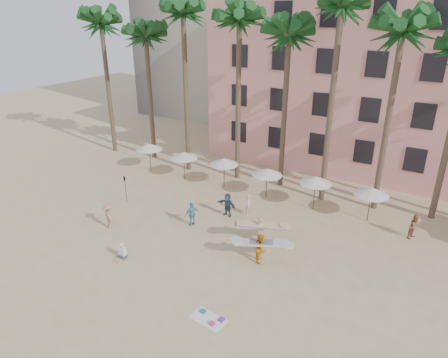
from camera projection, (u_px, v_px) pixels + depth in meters
ground at (189, 286)px, 22.17m from camera, size 120.00×120.00×0.00m
pink_hotel at (410, 82)px, 36.52m from camera, size 35.00×14.00×16.00m
palm_row at (307, 27)px, 28.77m from camera, size 44.40×5.40×16.30m
umbrella_row at (245, 166)px, 32.58m from camera, size 22.50×2.70×2.73m
beach_towel at (209, 318)px, 19.82m from camera, size 1.91×1.22×0.14m
carrier_yellow at (261, 229)px, 25.90m from camera, size 3.14×2.13×1.86m
carrier_white at (261, 247)px, 24.03m from camera, size 3.22×1.79×1.83m
beachgoers at (223, 213)px, 28.19m from camera, size 19.79×10.21×1.83m
paddle at (125, 186)px, 31.21m from camera, size 0.18×0.04×2.23m
seated_man at (122, 254)px, 24.49m from camera, size 0.44×0.77×1.00m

